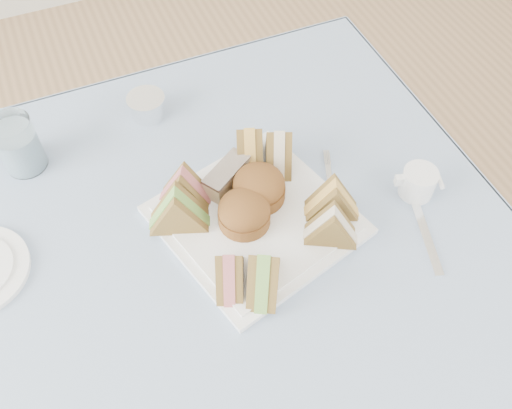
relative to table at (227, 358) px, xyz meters
name	(u,v)px	position (x,y,z in m)	size (l,w,h in m)	color
table	(227,358)	(0.00, 0.00, 0.00)	(0.90, 0.90, 0.74)	brown
tablecloth	(218,270)	(0.00, 0.00, 0.37)	(1.02, 1.02, 0.01)	#9AB5CD
serving_plate	(256,220)	(0.09, 0.06, 0.38)	(0.29, 0.29, 0.01)	white
sandwich_fl_a	(229,269)	(0.01, -0.04, 0.43)	(0.09, 0.04, 0.08)	brown
sandwich_fl_b	(264,270)	(0.05, -0.06, 0.43)	(0.10, 0.05, 0.09)	brown
sandwich_fr_a	(333,198)	(0.21, 0.02, 0.43)	(0.09, 0.04, 0.08)	brown
sandwich_fr_b	(332,224)	(0.19, -0.02, 0.43)	(0.09, 0.04, 0.08)	brown
sandwich_bl_a	(177,208)	(-0.03, 0.10, 0.43)	(0.10, 0.05, 0.09)	brown
sandwich_bl_b	(184,185)	(0.00, 0.14, 0.43)	(0.09, 0.04, 0.08)	brown
sandwich_br_a	(279,148)	(0.18, 0.16, 0.43)	(0.09, 0.04, 0.08)	brown
sandwich_br_b	(249,145)	(0.13, 0.18, 0.43)	(0.10, 0.04, 0.08)	brown
scone_left	(244,212)	(0.07, 0.06, 0.42)	(0.09, 0.09, 0.06)	brown
scone_right	(259,187)	(0.11, 0.10, 0.42)	(0.09, 0.09, 0.06)	brown
pastry_slice	(227,177)	(0.07, 0.15, 0.41)	(0.09, 0.04, 0.04)	tan
water_glass	(18,144)	(-0.24, 0.34, 0.43)	(0.07, 0.07, 0.11)	white
tea_strainer	(147,107)	(0.00, 0.38, 0.40)	(0.07, 0.07, 0.04)	white
knife	(423,227)	(0.35, -0.06, 0.38)	(0.01, 0.19, 0.00)	white
fork	(332,203)	(0.23, 0.04, 0.38)	(0.01, 0.17, 0.00)	white
creamer_jug	(418,183)	(0.38, 0.01, 0.40)	(0.06, 0.06, 0.05)	white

